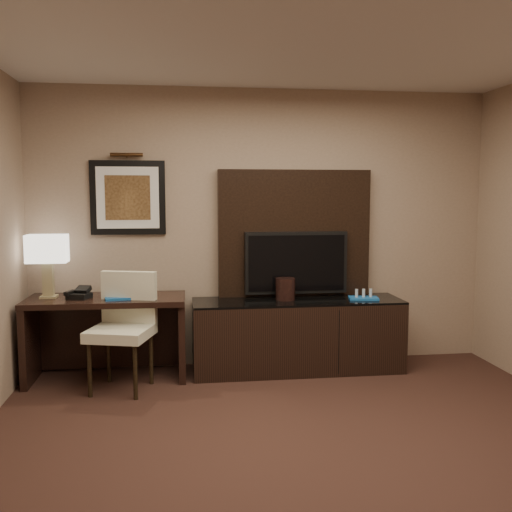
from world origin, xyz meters
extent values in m
cube|color=black|center=(0.00, 0.00, -0.01)|extent=(4.50, 5.00, 0.01)
cube|color=silver|center=(0.00, 0.00, 2.70)|extent=(4.50, 5.00, 0.01)
cube|color=gray|center=(0.00, 2.50, 1.35)|extent=(4.50, 0.01, 2.70)
cube|color=black|center=(-1.49, 2.15, 0.38)|extent=(1.42, 0.63, 0.76)
cube|color=black|center=(0.29, 2.17, 0.34)|extent=(1.99, 0.56, 0.68)
cube|color=black|center=(0.30, 2.44, 1.27)|extent=(1.50, 0.12, 1.30)
cube|color=black|center=(0.30, 2.34, 1.02)|extent=(1.00, 0.08, 0.60)
cube|color=black|center=(-1.30, 2.48, 1.65)|extent=(0.70, 0.04, 0.70)
cylinder|color=#3E2714|center=(-1.30, 2.44, 2.05)|extent=(0.04, 0.04, 0.30)
cube|color=#18589E|center=(-1.37, 2.12, 0.77)|extent=(0.31, 0.37, 0.02)
imported|color=#C0B897|center=(-1.35, 2.11, 0.86)|extent=(0.16, 0.04, 0.21)
cylinder|color=silver|center=(-1.09, 2.19, 0.85)|extent=(0.07, 0.07, 0.18)
cylinder|color=black|center=(0.17, 2.19, 0.79)|extent=(0.22, 0.22, 0.21)
camera|label=1|loc=(-0.81, -3.06, 1.68)|focal=40.00mm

